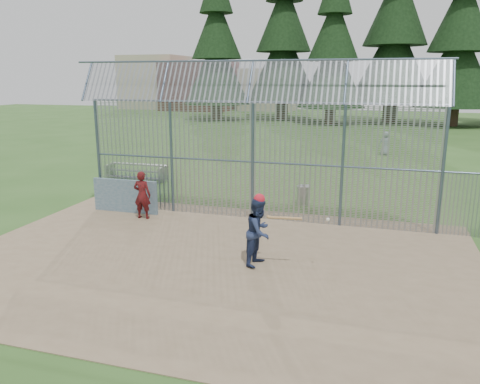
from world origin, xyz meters
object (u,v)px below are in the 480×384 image
(batter, at_px, (259,232))
(onlooker, at_px, (142,195))
(dugout_wall, at_px, (125,196))
(bleacher, at_px, (136,172))
(trash_can, at_px, (303,195))

(batter, bearing_deg, onlooker, 70.93)
(batter, bearing_deg, dugout_wall, 71.18)
(batter, distance_m, bleacher, 11.77)
(trash_can, bearing_deg, bleacher, 165.79)
(dugout_wall, height_order, batter, batter)
(trash_can, distance_m, bleacher, 8.66)
(dugout_wall, xyz_separation_m, onlooker, (0.97, -0.53, 0.23))
(onlooker, height_order, bleacher, onlooker)
(onlooker, distance_m, trash_can, 6.14)
(batter, relative_size, trash_can, 2.18)
(batter, height_order, onlooker, batter)
(trash_can, bearing_deg, batter, -91.62)
(onlooker, xyz_separation_m, trash_can, (5.05, 3.45, -0.47))
(bleacher, bearing_deg, onlooker, -59.09)
(dugout_wall, relative_size, onlooker, 1.50)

